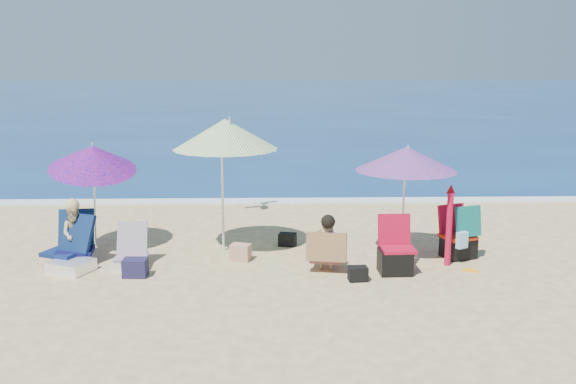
{
  "coord_description": "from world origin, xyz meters",
  "views": [
    {
      "loc": [
        -0.56,
        -9.23,
        3.27
      ],
      "look_at": [
        -0.3,
        1.0,
        1.1
      ],
      "focal_mm": 39.74,
      "sensor_mm": 36.0,
      "label": 1
    }
  ],
  "objects_px": {
    "umbrella_turquoise": "(406,159)",
    "umbrella_striped": "(225,134)",
    "person_center": "(326,244)",
    "camp_chair_right": "(459,239)",
    "umbrella_blue": "(93,158)",
    "camp_chair_left": "(395,256)",
    "person_left": "(76,233)",
    "furled_umbrella": "(449,221)",
    "chair_navy": "(71,255)",
    "chair_rainbow": "(131,256)"
  },
  "relations": [
    {
      "from": "camp_chair_right",
      "to": "person_left",
      "type": "height_order",
      "value": "person_left"
    },
    {
      "from": "umbrella_blue",
      "to": "chair_navy",
      "type": "distance_m",
      "value": 1.69
    },
    {
      "from": "umbrella_striped",
      "to": "furled_umbrella",
      "type": "xyz_separation_m",
      "value": [
        3.58,
        -0.76,
        -1.31
      ]
    },
    {
      "from": "umbrella_striped",
      "to": "chair_rainbow",
      "type": "distance_m",
      "value": 2.48
    },
    {
      "from": "umbrella_turquoise",
      "to": "camp_chair_right",
      "type": "relative_size",
      "value": 2.16
    },
    {
      "from": "chair_navy",
      "to": "chair_rainbow",
      "type": "xyz_separation_m",
      "value": [
        0.92,
        0.04,
        -0.03
      ]
    },
    {
      "from": "chair_rainbow",
      "to": "camp_chair_left",
      "type": "xyz_separation_m",
      "value": [
        4.15,
        -0.37,
        0.08
      ]
    },
    {
      "from": "umbrella_blue",
      "to": "person_left",
      "type": "height_order",
      "value": "umbrella_blue"
    },
    {
      "from": "umbrella_striped",
      "to": "camp_chair_left",
      "type": "distance_m",
      "value": 3.38
    },
    {
      "from": "umbrella_blue",
      "to": "camp_chair_right",
      "type": "bearing_deg",
      "value": -4.99
    },
    {
      "from": "camp_chair_right",
      "to": "person_center",
      "type": "relative_size",
      "value": 1.01
    },
    {
      "from": "umbrella_striped",
      "to": "person_center",
      "type": "distance_m",
      "value": 2.47
    },
    {
      "from": "umbrella_striped",
      "to": "person_left",
      "type": "distance_m",
      "value": 2.92
    },
    {
      "from": "chair_navy",
      "to": "camp_chair_right",
      "type": "relative_size",
      "value": 1.13
    },
    {
      "from": "furled_umbrella",
      "to": "person_center",
      "type": "xyz_separation_m",
      "value": [
        -1.97,
        -0.24,
        -0.28
      ]
    },
    {
      "from": "umbrella_striped",
      "to": "person_center",
      "type": "relative_size",
      "value": 2.57
    },
    {
      "from": "umbrella_turquoise",
      "to": "chair_rainbow",
      "type": "relative_size",
      "value": 2.91
    },
    {
      "from": "umbrella_striped",
      "to": "person_center",
      "type": "xyz_separation_m",
      "value": [
        1.6,
        -1.0,
        -1.59
      ]
    },
    {
      "from": "chair_rainbow",
      "to": "camp_chair_left",
      "type": "bearing_deg",
      "value": -5.15
    },
    {
      "from": "umbrella_striped",
      "to": "chair_rainbow",
      "type": "relative_size",
      "value": 3.42
    },
    {
      "from": "chair_rainbow",
      "to": "camp_chair_right",
      "type": "distance_m",
      "value": 5.36
    },
    {
      "from": "person_center",
      "to": "umbrella_striped",
      "type": "bearing_deg",
      "value": 147.94
    },
    {
      "from": "umbrella_turquoise",
      "to": "person_center",
      "type": "xyz_separation_m",
      "value": [
        -1.34,
        -0.65,
        -1.22
      ]
    },
    {
      "from": "umbrella_blue",
      "to": "person_center",
      "type": "xyz_separation_m",
      "value": [
        3.83,
        -1.13,
        -1.19
      ]
    },
    {
      "from": "umbrella_striped",
      "to": "camp_chair_right",
      "type": "xyz_separation_m",
      "value": [
        3.86,
        -0.4,
        -1.7
      ]
    },
    {
      "from": "umbrella_turquoise",
      "to": "furled_umbrella",
      "type": "xyz_separation_m",
      "value": [
        0.64,
        -0.41,
        -0.94
      ]
    },
    {
      "from": "person_left",
      "to": "chair_rainbow",
      "type": "bearing_deg",
      "value": -18.53
    },
    {
      "from": "furled_umbrella",
      "to": "camp_chair_right",
      "type": "xyz_separation_m",
      "value": [
        0.28,
        0.36,
        -0.39
      ]
    },
    {
      "from": "umbrella_turquoise",
      "to": "umbrella_blue",
      "type": "relative_size",
      "value": 0.99
    },
    {
      "from": "umbrella_turquoise",
      "to": "furled_umbrella",
      "type": "distance_m",
      "value": 1.21
    },
    {
      "from": "umbrella_striped",
      "to": "umbrella_blue",
      "type": "relative_size",
      "value": 1.17
    },
    {
      "from": "chair_navy",
      "to": "camp_chair_right",
      "type": "bearing_deg",
      "value": 3.39
    },
    {
      "from": "umbrella_turquoise",
      "to": "furled_umbrella",
      "type": "relative_size",
      "value": 1.5
    },
    {
      "from": "umbrella_turquoise",
      "to": "umbrella_striped",
      "type": "distance_m",
      "value": 2.98
    },
    {
      "from": "umbrella_striped",
      "to": "person_left",
      "type": "xyz_separation_m",
      "value": [
        -2.43,
        -0.41,
        -1.56
      ]
    },
    {
      "from": "umbrella_turquoise",
      "to": "umbrella_striped",
      "type": "relative_size",
      "value": 0.85
    },
    {
      "from": "chair_navy",
      "to": "person_left",
      "type": "height_order",
      "value": "person_left"
    },
    {
      "from": "umbrella_blue",
      "to": "chair_navy",
      "type": "height_order",
      "value": "umbrella_blue"
    },
    {
      "from": "umbrella_turquoise",
      "to": "chair_navy",
      "type": "distance_m",
      "value": 5.56
    },
    {
      "from": "chair_navy",
      "to": "chair_rainbow",
      "type": "bearing_deg",
      "value": 2.63
    },
    {
      "from": "camp_chair_left",
      "to": "camp_chair_right",
      "type": "distance_m",
      "value": 1.39
    },
    {
      "from": "umbrella_turquoise",
      "to": "camp_chair_right",
      "type": "height_order",
      "value": "umbrella_turquoise"
    },
    {
      "from": "umbrella_striped",
      "to": "person_left",
      "type": "bearing_deg",
      "value": -170.32
    },
    {
      "from": "chair_rainbow",
      "to": "camp_chair_right",
      "type": "height_order",
      "value": "camp_chair_right"
    },
    {
      "from": "chair_rainbow",
      "to": "person_left",
      "type": "height_order",
      "value": "person_left"
    },
    {
      "from": "umbrella_turquoise",
      "to": "person_center",
      "type": "height_order",
      "value": "umbrella_turquoise"
    },
    {
      "from": "camp_chair_right",
      "to": "person_center",
      "type": "xyz_separation_m",
      "value": [
        -2.26,
        -0.6,
        0.11
      ]
    },
    {
      "from": "umbrella_striped",
      "to": "chair_navy",
      "type": "relative_size",
      "value": 2.25
    },
    {
      "from": "chair_navy",
      "to": "person_left",
      "type": "distance_m",
      "value": 0.44
    },
    {
      "from": "umbrella_blue",
      "to": "camp_chair_left",
      "type": "xyz_separation_m",
      "value": [
        4.89,
        -1.24,
        -1.36
      ]
    }
  ]
}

